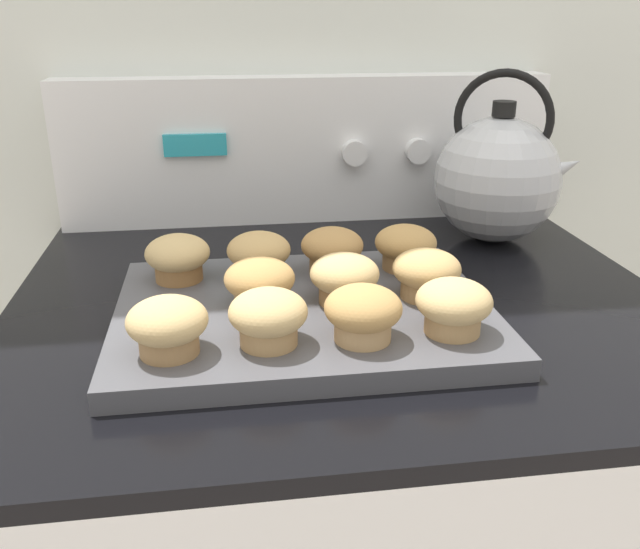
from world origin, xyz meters
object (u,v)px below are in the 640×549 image
object	(u,v)px
muffin_r0_c2	(363,313)
muffin_r1_c3	(426,273)
muffin_r2_c1	(259,254)
muffin_r2_c0	(178,257)
muffin_pan	(304,313)
tea_kettle	(498,177)
muffin_r1_c2	(344,278)
muffin_r2_c3	(406,246)
muffin_r2_c2	(332,249)
muffin_r0_c3	(454,306)
muffin_r0_c1	(268,317)
muffin_r1_c1	(260,283)
muffin_r0_c0	(168,325)

from	to	relation	value
muffin_r0_c2	muffin_r1_c3	world-z (taller)	same
muffin_r2_c1	muffin_r2_c0	bearing A→B (deg)	177.51
muffin_pan	tea_kettle	bearing A→B (deg)	38.01
muffin_r1_c2	muffin_r2_c1	size ratio (longest dim) A/B	1.00
muffin_pan	muffin_r1_c2	size ratio (longest dim) A/B	5.35
muffin_r2_c3	tea_kettle	xyz separation A→B (m)	(0.17, 0.15, 0.04)
muffin_pan	muffin_r1_c2	distance (m)	0.06
tea_kettle	muffin_r2_c2	bearing A→B (deg)	-150.18
muffin_r0_c3	muffin_r2_c0	bearing A→B (deg)	146.77
muffin_r0_c1	muffin_r0_c2	xyz separation A→B (m)	(0.09, -0.00, 0.00)
muffin_r1_c1	muffin_r2_c2	xyz separation A→B (m)	(0.09, 0.09, 0.00)
muffin_r0_c1	tea_kettle	size ratio (longest dim) A/B	0.31
muffin_pan	muffin_r0_c0	size ratio (longest dim) A/B	5.35
tea_kettle	muffin_r0_c3	bearing A→B (deg)	-117.82
muffin_r0_c0	muffin_r1_c1	distance (m)	0.12
muffin_pan	muffin_r0_c2	size ratio (longest dim) A/B	5.35
muffin_r1_c3	muffin_r2_c0	xyz separation A→B (m)	(-0.26, 0.09, 0.00)
muffin_r1_c2	muffin_r2_c0	world-z (taller)	same
muffin_r1_c2	tea_kettle	distance (m)	0.35
muffin_r0_c2	muffin_r2_c1	size ratio (longest dim) A/B	1.00
muffin_r0_c1	tea_kettle	distance (m)	0.47
muffin_r1_c2	tea_kettle	xyz separation A→B (m)	(0.26, 0.24, 0.04)
muffin_pan	muffin_r1_c1	distance (m)	0.06
muffin_r0_c3	muffin_r1_c3	distance (m)	0.08
muffin_r0_c1	muffin_r2_c0	world-z (taller)	same
muffin_r0_c1	muffin_r2_c1	world-z (taller)	same
muffin_r1_c2	muffin_r1_c3	bearing A→B (deg)	0.86
muffin_pan	muffin_r2_c1	bearing A→B (deg)	115.85
muffin_r2_c1	muffin_r1_c1	bearing A→B (deg)	-92.91
muffin_r0_c0	muffin_r2_c3	size ratio (longest dim) A/B	1.00
muffin_pan	muffin_r2_c0	bearing A→B (deg)	146.27
muffin_r2_c0	tea_kettle	bearing A→B (deg)	18.85
muffin_r2_c1	muffin_r0_c3	bearing A→B (deg)	-44.32
muffin_r2_c0	muffin_r2_c3	size ratio (longest dim) A/B	1.00
muffin_r0_c2	muffin_r2_c1	xyz separation A→B (m)	(-0.08, 0.17, 0.00)
muffin_r0_c0	muffin_r0_c2	xyz separation A→B (m)	(0.18, 0.00, 0.00)
muffin_r2_c2	muffin_r2_c3	size ratio (longest dim) A/B	1.00
muffin_r0_c1	muffin_pan	bearing A→B (deg)	63.45
muffin_r2_c0	muffin_r2_c1	size ratio (longest dim) A/B	1.00
muffin_r1_c1	muffin_r1_c3	distance (m)	0.18
muffin_r1_c3	muffin_r2_c1	xyz separation A→B (m)	(-0.17, 0.08, 0.00)
muffin_r0_c0	muffin_r1_c3	bearing A→B (deg)	18.82
muffin_r0_c1	muffin_r1_c2	world-z (taller)	same
muffin_r0_c3	muffin_r1_c2	world-z (taller)	same
muffin_r0_c2	muffin_r1_c2	bearing A→B (deg)	91.19
muffin_r1_c2	muffin_r2_c1	world-z (taller)	same
muffin_r2_c0	muffin_r2_c3	distance (m)	0.26
muffin_r1_c1	muffin_r2_c2	world-z (taller)	same
muffin_r0_c2	muffin_r1_c1	xyz separation A→B (m)	(-0.09, 0.09, 0.00)
muffin_r2_c2	muffin_r0_c0	bearing A→B (deg)	-134.70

